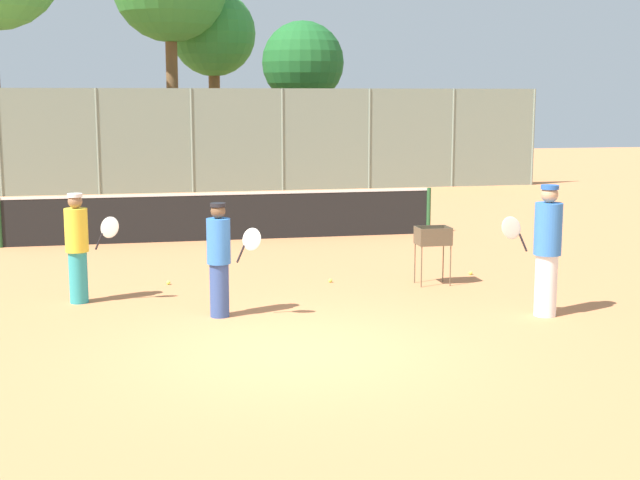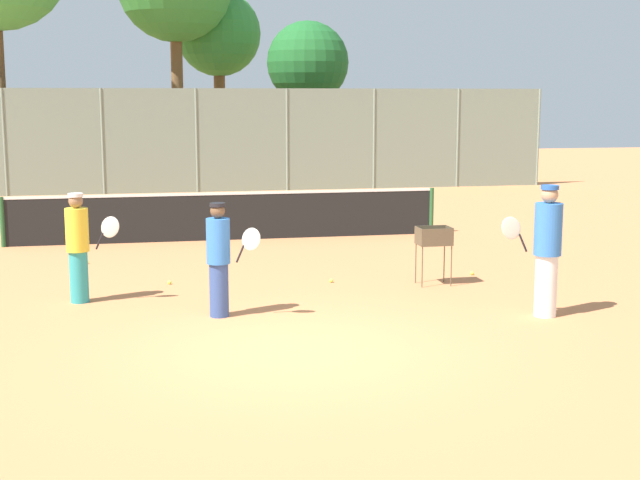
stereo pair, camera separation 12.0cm
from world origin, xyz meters
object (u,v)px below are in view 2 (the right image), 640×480
(player_white_outfit, at_px, (219,258))
(ball_cart, at_px, (433,241))
(tennis_net, at_px, (227,215))
(player_red_cap, at_px, (78,246))
(player_yellow_shirt, at_px, (547,249))

(player_white_outfit, xyz_separation_m, ball_cart, (3.74, 1.50, -0.11))
(tennis_net, relative_size, ball_cart, 9.69)
(tennis_net, bearing_deg, ball_cart, -61.48)
(tennis_net, distance_m, player_white_outfit, 7.00)
(player_red_cap, height_order, ball_cart, player_red_cap)
(tennis_net, bearing_deg, player_red_cap, -116.73)
(tennis_net, distance_m, player_yellow_shirt, 8.77)
(player_yellow_shirt, distance_m, ball_cart, 2.59)
(tennis_net, relative_size, player_red_cap, 5.64)
(player_yellow_shirt, height_order, ball_cart, player_yellow_shirt)
(player_red_cap, bearing_deg, player_white_outfit, -14.14)
(player_white_outfit, distance_m, ball_cart, 4.03)
(player_white_outfit, xyz_separation_m, player_red_cap, (-2.05, 1.34, 0.02))
(tennis_net, xyz_separation_m, ball_cart, (2.96, -5.45, 0.20))
(player_red_cap, bearing_deg, player_yellow_shirt, 0.38)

